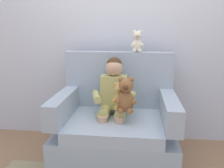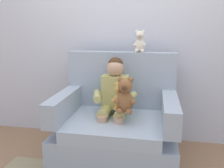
% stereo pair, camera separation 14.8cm
% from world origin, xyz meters
% --- Properties ---
extents(ground_plane, '(8.00, 8.00, 0.00)m').
position_xyz_m(ground_plane, '(0.00, 0.00, 0.00)').
color(ground_plane, '#936D4C').
extents(back_wall, '(6.00, 0.10, 2.60)m').
position_xyz_m(back_wall, '(0.00, 0.63, 1.30)').
color(back_wall, silver).
rests_on(back_wall, ground).
extents(armchair, '(1.17, 0.86, 1.09)m').
position_xyz_m(armchair, '(0.00, 0.05, 0.35)').
color(armchair, '#9EADBC').
rests_on(armchair, ground).
extents(seated_child, '(0.45, 0.39, 0.82)m').
position_xyz_m(seated_child, '(-0.03, 0.06, 0.68)').
color(seated_child, tan).
rests_on(seated_child, armchair).
extents(plush_brown, '(0.20, 0.16, 0.33)m').
position_xyz_m(plush_brown, '(0.11, -0.13, 0.74)').
color(plush_brown, brown).
rests_on(plush_brown, armchair).
extents(plush_honey, '(0.16, 0.13, 0.26)m').
position_xyz_m(plush_honey, '(0.05, -0.06, 0.70)').
color(plush_honey, gold).
rests_on(plush_honey, armchair).
extents(plush_cream_on_backrest, '(0.14, 0.11, 0.23)m').
position_xyz_m(plush_cream_on_backrest, '(0.19, 0.35, 1.19)').
color(plush_cream_on_backrest, silver).
rests_on(plush_cream_on_backrest, armchair).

